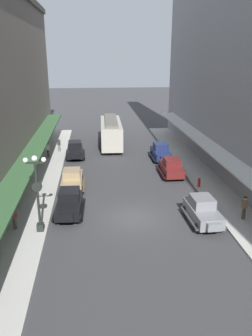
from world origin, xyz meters
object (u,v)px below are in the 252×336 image
Objects in this scene: parked_car_2 at (161,152)px; parked_car_4 at (203,210)px; parked_car_5 at (72,179)px; pedestrian_1 at (48,150)px; lamp_post_with_clock at (37,191)px; fire_hydrant at (199,182)px; parked_car_0 at (69,202)px; parked_car_3 at (171,167)px; pedestrian_3 at (244,208)px; parked_car_1 at (75,150)px; pedestrian_0 at (59,145)px; streetcar at (111,131)px; pedestrian_2 at (14,217)px.

parked_car_2 is 0.99× the size of parked_car_4.
parked_car_5 is 2.55× the size of pedestrian_1.
lamp_post_with_clock is 6.29× the size of fire_hydrant.
pedestrian_1 is (-3.22, 14.52, 0.07)m from parked_car_0.
lamp_post_with_clock reaches higher than parked_car_3.
pedestrian_1 is 22.83m from pedestrian_3.
pedestrian_0 is at bearing 134.30° from parked_car_1.
streetcar reaches higher than pedestrian_0.
parked_car_2 is 2.56× the size of pedestrian_3.
parked_car_0 is 19.85m from streetcar.
parked_car_0 and parked_car_2 have the same top height.
parked_car_3 is at bearing 107.24° from pedestrian_3.
parked_car_4 reaches higher than pedestrian_2.
parked_car_0 is at bearing 31.64° from pedestrian_2.
pedestrian_0 is at bearing 86.07° from pedestrian_2.
pedestrian_0 is 0.98× the size of pedestrian_1.
parked_car_5 is 2.55× the size of pedestrian_3.
fire_hydrant is at bearing 74.81° from parked_car_4.
pedestrian_1 is at bearing 94.91° from lamp_post_with_clock.
parked_car_1 is at bearing 169.23° from parked_car_2.
parked_car_2 reaches higher than pedestrian_0.
pedestrian_3 is at bearing -1.03° from parked_car_4.
parked_car_5 reaches higher than pedestrian_0.
parked_car_2 is 1.00× the size of parked_car_5.
parked_car_2 is at bearing -10.77° from parked_car_1.
parked_car_1 is at bearing 0.36° from pedestrian_1.
parked_car_3 is 2.60× the size of pedestrian_0.
lamp_post_with_clock is (-5.92, -21.93, 1.08)m from streetcar.
pedestrian_2 is at bearing -115.51° from parked_car_5.
fire_hydrant is 0.49× the size of pedestrian_1.
streetcar is at bearing 70.48° from pedestrian_2.
fire_hydrant is 0.49× the size of pedestrian_3.
streetcar is 5.79× the size of pedestrian_1.
streetcar is at bearing 23.88° from pedestrian_0.
streetcar is (-5.13, 21.59, 0.96)m from parked_car_4.
pedestrian_1 reaches higher than fire_hydrant.
parked_car_3 is 5.20× the size of fire_hydrant.
pedestrian_2 is (-14.46, -6.20, 0.45)m from fire_hydrant.
pedestrian_0 is (-11.47, 18.78, 0.05)m from parked_car_4.
parked_car_2 is (9.30, 12.74, 0.00)m from parked_car_0.
pedestrian_0 is at bearing 161.51° from parked_car_2.
parked_car_1 and parked_car_4 have the same top height.
parked_car_3 is 2.55× the size of pedestrian_2.
pedestrian_2 is at bearing -101.09° from parked_car_1.
parked_car_4 is at bearing -37.73° from parked_car_5.
pedestrian_3 is (15.72, -0.12, 0.00)m from pedestrian_2.
pedestrian_2 is at bearing 179.70° from parked_car_4.
parked_car_5 is at bearing -71.53° from pedestrian_1.
pedestrian_3 reaches higher than pedestrian_0.
parked_car_5 is 5.20× the size of fire_hydrant.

